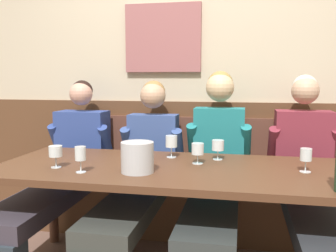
{
  "coord_description": "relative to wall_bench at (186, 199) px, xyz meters",
  "views": [
    {
      "loc": [
        0.43,
        -2.07,
        1.26
      ],
      "look_at": [
        -0.07,
        0.43,
        0.93
      ],
      "focal_mm": 39.51,
      "sensor_mm": 36.0,
      "label": 1
    }
  ],
  "objects": [
    {
      "name": "person_center_left_seat",
      "position": [
        -0.89,
        -0.4,
        0.32
      ],
      "size": [
        0.52,
        1.36,
        1.25
      ],
      "color": "#28323B",
      "rests_on": "ground"
    },
    {
      "name": "wine_glass_center_front",
      "position": [
        -0.46,
        -0.99,
        0.56
      ],
      "size": [
        0.06,
        0.06,
        0.15
      ],
      "color": "silver",
      "rests_on": "dining_table"
    },
    {
      "name": "wine_glass_mid_left",
      "position": [
        -0.03,
        -0.49,
        0.56
      ],
      "size": [
        0.08,
        0.08,
        0.15
      ],
      "color": "silver",
      "rests_on": "dining_table"
    },
    {
      "name": "wine_glass_mid_right",
      "position": [
        0.16,
        -0.64,
        0.54
      ],
      "size": [
        0.08,
        0.08,
        0.13
      ],
      "color": "silver",
      "rests_on": "dining_table"
    },
    {
      "name": "wine_glass_by_bottle",
      "position": [
        -0.66,
        -0.91,
        0.54
      ],
      "size": [
        0.08,
        0.08,
        0.13
      ],
      "color": "silver",
      "rests_on": "dining_table"
    },
    {
      "name": "person_right_seat",
      "position": [
        0.26,
        -0.39,
        0.36
      ],
      "size": [
        0.49,
        1.36,
        1.32
      ],
      "color": "#2C3132",
      "rests_on": "ground"
    },
    {
      "name": "wine_glass_left_end",
      "position": [
        0.28,
        -0.5,
        0.54
      ],
      "size": [
        0.08,
        0.08,
        0.13
      ],
      "color": "silver",
      "rests_on": "dining_table"
    },
    {
      "name": "ice_bucket",
      "position": [
        -0.15,
        -0.92,
        0.54
      ],
      "size": [
        0.19,
        0.19,
        0.17
      ],
      "primitive_type": "cylinder",
      "color": "#B8BAC1",
      "rests_on": "dining_table"
    },
    {
      "name": "wine_glass_near_bucket",
      "position": [
        0.79,
        -0.73,
        0.54
      ],
      "size": [
        0.06,
        0.06,
        0.14
      ],
      "color": "silver",
      "rests_on": "dining_table"
    },
    {
      "name": "room_wall_back",
      "position": [
        -0.0,
        0.26,
        1.12
      ],
      "size": [
        6.8,
        0.12,
        2.8
      ],
      "color": "#C4B398",
      "rests_on": "ground"
    },
    {
      "name": "wood_wainscot_panel",
      "position": [
        0.0,
        0.21,
        0.25
      ],
      "size": [
        6.8,
        0.03,
        1.07
      ],
      "primitive_type": "cube",
      "color": "brown",
      "rests_on": "ground"
    },
    {
      "name": "person_center_right_seat",
      "position": [
        -0.27,
        -0.42,
        0.32
      ],
      "size": [
        0.5,
        1.36,
        1.25
      ],
      "color": "#243230",
      "rests_on": "ground"
    },
    {
      "name": "wall_bench",
      "position": [
        0.0,
        0.0,
        0.0
      ],
      "size": [
        2.41,
        0.42,
        0.94
      ],
      "color": "brown",
      "rests_on": "ground"
    },
    {
      "name": "dining_table",
      "position": [
        0.0,
        -0.75,
        0.38
      ],
      "size": [
        2.11,
        0.89,
        0.73
      ],
      "color": "#51311E",
      "rests_on": "ground"
    },
    {
      "name": "person_left_seat",
      "position": [
        0.88,
        -0.39,
        0.34
      ],
      "size": [
        0.51,
        1.36,
        1.29
      ],
      "color": "#28332E",
      "rests_on": "ground"
    }
  ]
}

